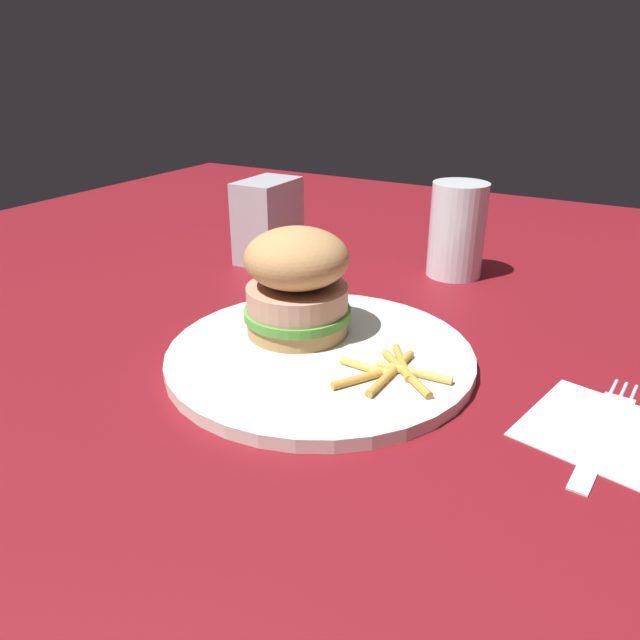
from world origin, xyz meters
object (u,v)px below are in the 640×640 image
(plate, at_px, (320,355))
(sandwich, at_px, (297,282))
(napkin_dispenser, at_px, (268,221))
(fries_pile, at_px, (393,371))
(fork, at_px, (606,426))
(napkin, at_px, (605,430))
(drink_glass, at_px, (457,235))

(plate, xyz_separation_m, sandwich, (-0.04, 0.02, 0.06))
(plate, bearing_deg, napkin_dispenser, 132.94)
(sandwich, xyz_separation_m, fries_pile, (0.12, -0.03, -0.05))
(sandwich, bearing_deg, plate, -31.53)
(fries_pile, relative_size, fork, 0.56)
(sandwich, relative_size, napkin, 0.95)
(sandwich, distance_m, napkin_dispenser, 0.26)
(plate, relative_size, napkin, 2.58)
(fork, height_order, napkin_dispenser, napkin_dispenser)
(fork, relative_size, drink_glass, 1.47)
(plate, height_order, fries_pile, fries_pile)
(fork, bearing_deg, drink_glass, 127.16)
(plate, distance_m, drink_glass, 0.30)
(sandwich, bearing_deg, napkin, -2.75)
(fries_pile, bearing_deg, napkin, 6.83)
(sandwich, bearing_deg, drink_glass, 75.16)
(napkin_dispenser, bearing_deg, napkin, -115.92)
(plate, bearing_deg, fries_pile, -7.38)
(napkin, bearing_deg, napkin_dispenser, 154.69)
(fork, xyz_separation_m, napkin_dispenser, (-0.45, 0.21, 0.05))
(drink_glass, relative_size, napkin_dispenser, 1.08)
(napkin, height_order, drink_glass, drink_glass)
(sandwich, distance_m, napkin, 0.29)
(plate, height_order, napkin_dispenser, napkin_dispenser)
(plate, bearing_deg, drink_glass, 83.68)
(sandwich, bearing_deg, fork, -2.43)
(napkin, bearing_deg, plate, -177.63)
(fries_pile, xyz_separation_m, napkin_dispenser, (-0.29, 0.23, 0.04))
(fries_pile, height_order, napkin_dispenser, napkin_dispenser)
(napkin_dispenser, bearing_deg, sandwich, -140.31)
(fries_pile, bearing_deg, fork, 7.36)
(fork, distance_m, napkin_dispenser, 0.50)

